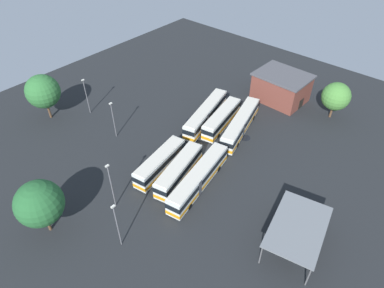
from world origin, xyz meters
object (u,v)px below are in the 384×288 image
Objects in this scene: lamp_post_mid_lot at (86,95)px; bus_row1_slot2 at (206,114)px; bus_row0_slot1 at (179,170)px; depot_building at (281,87)px; lamp_post_by_building at (111,185)px; tree_north_edge at (43,91)px; lamp_post_near_entrance at (117,224)px; tree_east_edge at (39,203)px; bus_row1_slot1 at (222,119)px; bus_row1_slot0 at (240,124)px; lamp_post_far_corner at (113,118)px; bus_row0_slot2 at (160,163)px; bus_row0_slot0 at (199,178)px; maintenance_shelter at (298,227)px; tree_south_edge at (336,96)px.

bus_row1_slot2 is at bearing -56.55° from lamp_post_mid_lot.
depot_building is (32.36, -0.23, 1.22)m from bus_row0_slot1.
tree_north_edge is at bearing 77.45° from lamp_post_by_building.
lamp_post_near_entrance is 0.91× the size of tree_east_edge.
bus_row1_slot1 is at bearing 0.02° from lamp_post_by_building.
bus_row1_slot0 is 2.06× the size of lamp_post_far_corner.
lamp_post_far_corner is at bearing 52.14° from lamp_post_near_entrance.
tree_north_edge is at bearing 97.36° from bus_row0_slot2.
bus_row0_slot0 is at bearing -92.27° from lamp_post_mid_lot.
lamp_post_mid_lot is 26.69m from lamp_post_by_building.
maintenance_shelter is 33.49m from tree_south_edge.
bus_row1_slot0 is (16.34, 3.24, 0.00)m from bus_row0_slot0.
lamp_post_near_entrance is at bearing -176.08° from bus_row1_slot0.
tree_south_edge reaches higher than bus_row0_slot2.
tree_north_edge is at bearing 73.46° from lamp_post_near_entrance.
bus_row0_slot1 is 1.08× the size of depot_building.
bus_row0_slot2 is 33.34m from depot_building.
depot_building reaches higher than bus_row1_slot2.
bus_row1_slot0 is at bearing -45.74° from lamp_post_far_corner.
bus_row0_slot0 is 1.65× the size of tree_north_edge.
depot_building is 1.19× the size of tree_north_edge.
bus_row1_slot0 is 1.32× the size of maintenance_shelter.
maintenance_shelter reaches higher than bus_row1_slot0.
bus_row0_slot0 is at bearing -173.97° from depot_building.
bus_row0_slot0 is at bearing -79.02° from bus_row0_slot2.
bus_row0_slot0 is 1.39× the size of depot_building.
lamp_post_by_building reaches higher than bus_row0_slot1.
bus_row0_slot2 is 1.00× the size of maintenance_shelter.
bus_row1_slot1 is 27.61m from lamp_post_mid_lot.
bus_row0_slot2 is at bearing 155.90° from tree_south_edge.
bus_row1_slot2 is at bearing -51.88° from tree_north_edge.
tree_north_edge is (6.31, 28.32, 1.47)m from lamp_post_by_building.
depot_building reaches higher than bus_row1_slot0.
bus_row1_slot0 is 1.99× the size of lamp_post_mid_lot.
bus_row1_slot1 is 26.90m from lamp_post_by_building.
depot_building is at bearing 6.03° from bus_row0_slot0.
bus_row0_slot0 and bus_row0_slot1 have the same top height.
lamp_post_far_corner is 0.85× the size of tree_east_edge.
maintenance_shelter is (-16.07, -20.00, 1.92)m from bus_row1_slot0.
bus_row1_slot1 is at bearing -75.89° from bus_row1_slot2.
bus_row0_slot0 is 15.47m from lamp_post_near_entrance.
lamp_post_by_building is 0.95× the size of tree_east_edge.
bus_row1_slot1 is 16.73m from depot_building.
lamp_post_near_entrance reaches higher than bus_row0_slot0.
bus_row1_slot1 is 1.65× the size of lamp_post_far_corner.
lamp_post_far_corner is 17.28m from lamp_post_by_building.
bus_row1_slot1 is at bearing -58.91° from lamp_post_mid_lot.
bus_row0_slot1 and bus_row1_slot0 have the same top height.
bus_row0_slot1 is 16.46m from bus_row1_slot1.
bus_row0_slot0 is 16.94m from bus_row1_slot1.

